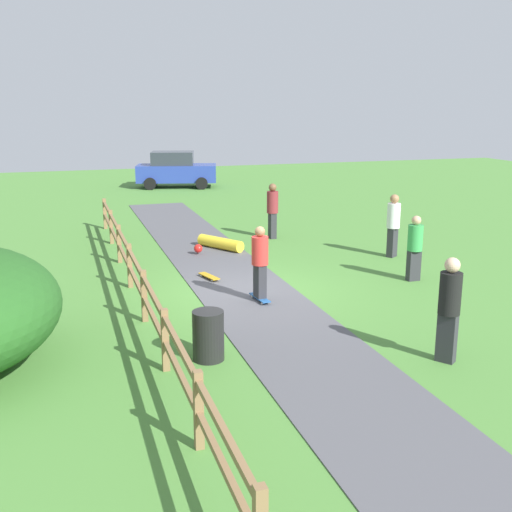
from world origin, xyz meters
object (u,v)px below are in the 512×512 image
bystander_black (449,304)px  bystander_maroon (272,208)px  parked_car_blue (176,170)px  bystander_white (393,222)px  skater_riding (260,260)px  skateboard_loose (209,276)px  bystander_green (415,245)px  trash_bin (208,336)px  skater_fallen (219,243)px

bystander_black → bystander_maroon: 10.61m
bystander_black → parked_car_blue: 24.37m
bystander_white → skater_riding: bearing=-150.6°
skater_riding → skateboard_loose: (-0.69, 2.13, -0.90)m
bystander_green → bystander_white: bearing=72.4°
bystander_green → bystander_maroon: (-1.76, 5.92, 0.10)m
trash_bin → bystander_maroon: bearing=64.4°
skateboard_loose → bystander_black: bearing=-66.6°
skateboard_loose → bystander_white: bystander_white is taller
skater_fallen → bystander_maroon: bearing=27.0°
skateboard_loose → parked_car_blue: bearing=82.0°
skater_riding → bystander_black: 4.70m
skater_fallen → trash_bin: bearing=-105.7°
skater_fallen → bystander_maroon: size_ratio=0.87×
bystander_green → bystander_black: 5.18m
bystander_maroon → skater_riding: bearing=-111.7°
bystander_maroon → parked_car_blue: parked_car_blue is taller
bystander_green → bystander_white: bystander_white is taller
trash_bin → skater_riding: bearing=56.5°
trash_bin → bystander_black: size_ratio=0.48×
skater_fallen → skateboard_loose: bearing=-108.8°
skateboard_loose → bystander_maroon: 5.41m
skateboard_loose → bystander_maroon: (3.22, 4.25, 0.94)m
skater_riding → bystander_maroon: 6.86m
bystander_black → skater_riding: bearing=116.0°
bystander_green → parked_car_blue: 19.84m
bystander_black → bystander_white: 7.68m
skater_fallen → parked_car_blue: size_ratio=0.36×
skateboard_loose → bystander_white: size_ratio=0.44×
skater_fallen → bystander_black: size_ratio=0.86×
skater_riding → bystander_maroon: bearing=68.3°
bystander_black → trash_bin: bearing=161.1°
trash_bin → bystander_black: bystander_black is taller
trash_bin → skateboard_loose: 5.15m
bystander_black → bystander_white: (2.99, 7.07, -0.02)m
trash_bin → bystander_maroon: 10.26m
trash_bin → bystander_maroon: (4.43, 9.24, 0.58)m
skater_riding → bystander_black: bystander_black is taller
skater_fallen → bystander_black: (1.67, -9.50, 0.85)m
skateboard_loose → bystander_black: size_ratio=0.44×
skater_fallen → bystander_green: bystander_green is taller
skater_fallen → bystander_white: (4.66, -2.43, 0.84)m
skater_fallen → bystander_maroon: (2.14, 1.09, 0.83)m
skater_riding → bystander_green: size_ratio=1.03×
parked_car_blue → bystander_green: bearing=-82.9°
bystander_maroon → parked_car_blue: 13.79m
bystander_green → skater_fallen: bearing=129.0°
trash_bin → bystander_green: bearing=28.2°
skater_riding → skater_fallen: skater_riding is taller
trash_bin → parked_car_blue: size_ratio=0.20×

